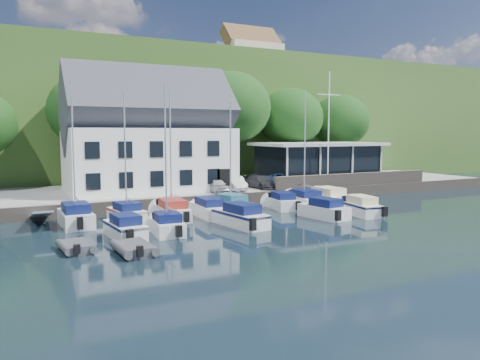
{
  "coord_description": "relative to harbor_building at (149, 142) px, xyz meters",
  "views": [
    {
      "loc": [
        -18.34,
        -24.27,
        6.08
      ],
      "look_at": [
        -1.7,
        9.0,
        2.35
      ],
      "focal_mm": 35.0,
      "sensor_mm": 36.0,
      "label": 1
    }
  ],
  "objects": [
    {
      "name": "tree_4",
      "position": [
        18.41,
        5.54,
        0.8
      ],
      "size": [
        7.53,
        7.53,
        10.29
      ],
      "primitive_type": null,
      "color": "#113610",
      "rests_on": "quay"
    },
    {
      "name": "boat_r1_2",
      "position": [
        -1.01,
        -9.2,
        -0.92
      ],
      "size": [
        2.58,
        6.71,
        8.86
      ],
      "primitive_type": null,
      "rotation": [
        0.0,
        0.0,
        -0.08
      ],
      "color": "silver",
      "rests_on": "ground"
    },
    {
      "name": "boat_r2_0",
      "position": [
        -5.35,
        -13.77,
        -4.64
      ],
      "size": [
        2.2,
        5.37,
        1.42
      ],
      "primitive_type": null,
      "rotation": [
        0.0,
        0.0,
        0.09
      ],
      "color": "silver",
      "rests_on": "ground"
    },
    {
      "name": "seawall",
      "position": [
        19.0,
        -5.1,
        -3.75
      ],
      "size": [
        18.0,
        0.5,
        1.2
      ],
      "primitive_type": "cube",
      "color": "#60574C",
      "rests_on": "quay"
    },
    {
      "name": "tree_1",
      "position": [
        -4.13,
        5.44,
        0.99
      ],
      "size": [
        7.81,
        7.81,
        10.67
      ],
      "primitive_type": null,
      "color": "#113610",
      "rests_on": "quay"
    },
    {
      "name": "tree_2",
      "position": [
        5.24,
        5.34,
        1.51
      ],
      "size": [
        8.58,
        8.58,
        11.73
      ],
      "primitive_type": null,
      "color": "#113610",
      "rests_on": "quay"
    },
    {
      "name": "boat_r1_4",
      "position": [
        3.88,
        -8.72,
        -0.88
      ],
      "size": [
        2.81,
        5.8,
        8.93
      ],
      "primitive_type": null,
      "rotation": [
        0.0,
        0.0,
        0.15
      ],
      "color": "silver",
      "rests_on": "ground"
    },
    {
      "name": "ground",
      "position": [
        7.0,
        -16.5,
        -5.35
      ],
      "size": [
        180.0,
        180.0,
        0.0
      ],
      "primitive_type": "plane",
      "color": "black",
      "rests_on": "ground"
    },
    {
      "name": "car_dgrey",
      "position": [
        9.67,
        -3.08,
        -3.74
      ],
      "size": [
        1.87,
        4.27,
        1.22
      ],
      "primitive_type": "imported",
      "rotation": [
        0.0,
        0.0,
        0.04
      ],
      "color": "#2D2D32",
      "rests_on": "quay"
    },
    {
      "name": "car_silver",
      "position": [
        4.78,
        -4.03,
        -3.76
      ],
      "size": [
        1.42,
        3.47,
        1.18
      ],
      "primitive_type": "imported",
      "rotation": [
        0.0,
        0.0,
        0.01
      ],
      "color": "#BBBAC0",
      "rests_on": "quay"
    },
    {
      "name": "field_patch",
      "position": [
        15.0,
        53.5,
        10.8
      ],
      "size": [
        50.0,
        30.0,
        0.3
      ],
      "primitive_type": "cube",
      "color": "olive",
      "rests_on": "hillside"
    },
    {
      "name": "boat_r2_4",
      "position": [
        12.16,
        -13.81,
        -4.62
      ],
      "size": [
        2.61,
        6.19,
        1.46
      ],
      "primitive_type": null,
      "rotation": [
        0.0,
        0.0,
        -0.15
      ],
      "color": "silver",
      "rests_on": "ground"
    },
    {
      "name": "boat_r1_3",
      "position": [
        1.71,
        -9.41,
        -4.64
      ],
      "size": [
        1.94,
        6.36,
        1.42
      ],
      "primitive_type": null,
      "rotation": [
        0.0,
        0.0,
        -0.03
      ],
      "color": "silver",
      "rests_on": "ground"
    },
    {
      "name": "farmhouse",
      "position": [
        29.0,
        35.5,
        14.75
      ],
      "size": [
        10.4,
        7.0,
        8.2
      ],
      "primitive_type": null,
      "color": "beige",
      "rests_on": "hillside"
    },
    {
      "name": "boat_r1_0",
      "position": [
        -7.45,
        -8.78,
        -0.59
      ],
      "size": [
        2.15,
        6.18,
        9.53
      ],
      "primitive_type": null,
      "rotation": [
        0.0,
        0.0,
        0.02
      ],
      "color": "silver",
      "rests_on": "ground"
    },
    {
      "name": "boat_r1_7",
      "position": [
        12.9,
        -8.84,
        -4.58
      ],
      "size": [
        2.49,
        6.66,
        1.54
      ],
      "primitive_type": null,
      "rotation": [
        0.0,
        0.0,
        0.04
      ],
      "color": "silver",
      "rests_on": "ground"
    },
    {
      "name": "boat_r2_2",
      "position": [
        2.2,
        -13.71,
        -4.58
      ],
      "size": [
        2.8,
        6.66,
        1.55
      ],
      "primitive_type": null,
      "rotation": [
        0.0,
        0.0,
        0.15
      ],
      "color": "silver",
      "rests_on": "ground"
    },
    {
      "name": "gangway",
      "position": [
        -9.5,
        -7.5,
        -5.35
      ],
      "size": [
        1.2,
        6.0,
        1.4
      ],
      "primitive_type": null,
      "color": "silver",
      "rests_on": "ground"
    },
    {
      "name": "car_white",
      "position": [
        6.89,
        -3.45,
        -3.74
      ],
      "size": [
        2.02,
        3.92,
        1.23
      ],
      "primitive_type": "imported",
      "rotation": [
        0.0,
        0.0,
        -0.2
      ],
      "color": "silver",
      "rests_on": "quay"
    },
    {
      "name": "hillside",
      "position": [
        7.0,
        45.5,
        2.65
      ],
      "size": [
        160.0,
        75.0,
        16.0
      ],
      "primitive_type": "cube",
      "color": "#2E491B",
      "rests_on": "ground"
    },
    {
      "name": "boat_r1_1",
      "position": [
        -4.04,
        -8.5,
        -1.25
      ],
      "size": [
        2.55,
        5.24,
        8.2
      ],
      "primitive_type": null,
      "rotation": [
        0.0,
        0.0,
        0.15
      ],
      "color": "silver",
      "rests_on": "ground"
    },
    {
      "name": "tree_5",
      "position": [
        26.1,
        6.11,
        0.59
      ],
      "size": [
        7.23,
        7.23,
        9.88
      ],
      "primitive_type": null,
      "color": "#113610",
      "rests_on": "quay"
    },
    {
      "name": "flagpole",
      "position": [
        16.27,
        -4.46,
        1.1
      ],
      "size": [
        2.62,
        0.2,
        10.9
      ],
      "primitive_type": null,
      "color": "white",
      "rests_on": "quay"
    },
    {
      "name": "club_pavilion",
      "position": [
        18.0,
        -0.5,
        -2.3
      ],
      "size": [
        13.2,
        7.2,
        4.1
      ],
      "primitive_type": null,
      "color": "black",
      "rests_on": "quay"
    },
    {
      "name": "boat_r2_3",
      "position": [
        8.9,
        -13.77,
        -4.61
      ],
      "size": [
        2.73,
        5.71,
        1.47
      ],
      "primitive_type": null,
      "rotation": [
        0.0,
        0.0,
        0.17
      ],
      "color": "silver",
      "rests_on": "ground"
    },
    {
      "name": "tree_3",
      "position": [
        10.46,
        4.9,
        1.49
      ],
      "size": [
        8.55,
        8.55,
        11.68
      ],
      "primitive_type": null,
      "color": "#113610",
      "rests_on": "quay"
    },
    {
      "name": "boat_r2_1",
      "position": [
        -2.86,
        -13.92,
        -1.23
      ],
      "size": [
        2.15,
        4.81,
        8.24
      ],
      "primitive_type": null,
      "rotation": [
        0.0,
        0.0,
        -0.08
      ],
      "color": "silver",
      "rests_on": "ground"
    },
    {
      "name": "harbor_building",
      "position": [
        0.0,
        0.0,
        0.0
      ],
      "size": [
        14.4,
        8.2,
        8.7
      ],
      "primitive_type": null,
      "color": "white",
      "rests_on": "quay"
    },
    {
      "name": "boat_r1_5",
      "position": [
        8.39,
        -8.87,
        -4.66
      ],
      "size": [
        2.53,
        5.32,
        1.38
      ],
      "primitive_type": null,
      "rotation": [
        0.0,
        0.0,
        -0.15
      ],
      "color": "silver",
      "rests_on": "ground"
    },
    {
      "name": "dinghy_1",
      "position": [
        -5.77,
        -17.61,
        -4.99
      ],
      "size": [
        1.99,
        3.16,
        0.72
      ],
      "primitive_type": null,
      "rotation": [
        0.0,
        0.0,
        0.05
      ],
      "color": "#3D3E42",
      "rests_on": "ground"
    },
    {
      "name": "quay",
      "position": [
        7.0,
        1.0,
        -4.85
      ],
      "size": [
        60.0,
        13.0,
        1.0
      ],
      "primitive_type": "cube",
      "color": "#9C9C96",
      "rests_on": "ground"
    },
    {
      "name": "quay_face",
      "position": [
        7.0,
        -5.5,
        -4.85
      ],
      "size": [
        60.0,
        0.3,
        1.0
      ],
      "primitive_type": "cube",
      "color": "#60574C",
      "rests_on": "ground"
    },
    {
      "name": "car_blue",
      "position": [
        12.37,
        -3.1,
        -3.66
      ],
      "size": [
        2.4,
        4.27,
        1.38
      ],
      "primitive_type": "imported",
      "rotation": [
        0.0,
        0.0,
        0.21
      ],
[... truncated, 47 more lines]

